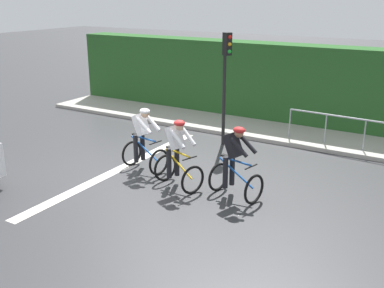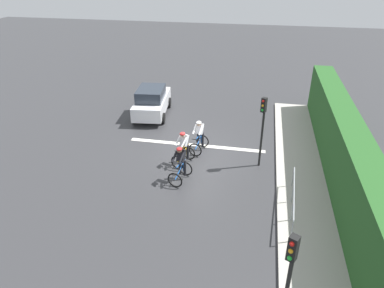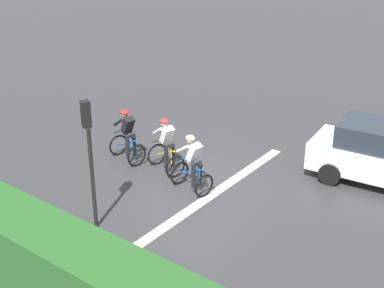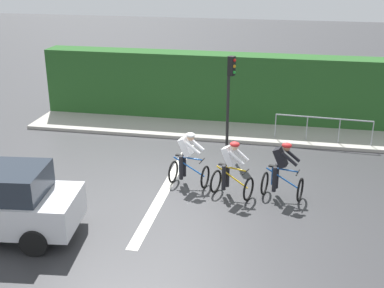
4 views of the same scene
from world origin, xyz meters
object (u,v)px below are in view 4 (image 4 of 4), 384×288
at_px(cyclist_mid, 188,160).
at_px(pedestrian_railing_kerbside, 323,124).
at_px(cyclist_second, 231,170).
at_px(traffic_light_near_crossing, 230,89).
at_px(cyclist_lead, 282,171).

xyz_separation_m(cyclist_mid, pedestrian_railing_kerbside, (-4.25, 4.08, -0.01)).
xyz_separation_m(cyclist_second, pedestrian_railing_kerbside, (-4.73, 2.74, -0.01)).
bearing_deg(cyclist_second, traffic_light_near_crossing, -171.71).
relative_size(cyclist_mid, pedestrian_railing_kerbside, 0.49).
height_order(cyclist_lead, cyclist_second, same).
relative_size(cyclist_second, pedestrian_railing_kerbside, 0.49).
distance_m(cyclist_mid, pedestrian_railing_kerbside, 5.89).
bearing_deg(pedestrian_railing_kerbside, cyclist_second, -30.07).
height_order(cyclist_second, traffic_light_near_crossing, traffic_light_near_crossing).
bearing_deg(pedestrian_railing_kerbside, traffic_light_near_crossing, -67.93).
xyz_separation_m(cyclist_mid, traffic_light_near_crossing, (-2.94, 0.84, 1.43)).
bearing_deg(cyclist_lead, traffic_light_near_crossing, -149.59).
distance_m(cyclist_second, cyclist_mid, 1.42).
height_order(traffic_light_near_crossing, pedestrian_railing_kerbside, traffic_light_near_crossing).
xyz_separation_m(cyclist_lead, cyclist_mid, (-0.30, -2.74, 0.00)).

